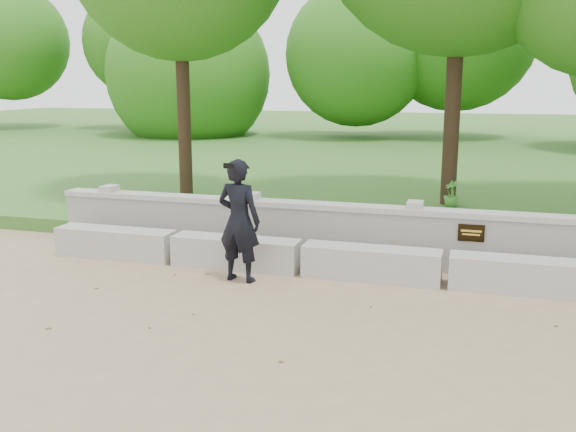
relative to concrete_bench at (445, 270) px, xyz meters
name	(u,v)px	position (x,y,z in m)	size (l,w,h in m)	color
ground	(434,339)	(0.00, -1.90, -0.22)	(80.00, 80.00, 0.00)	#9B815F
lawn	(467,165)	(0.00, 12.10, -0.10)	(40.00, 22.00, 0.25)	#396623
concrete_bench	(445,270)	(0.00, 0.00, 0.00)	(11.90, 0.45, 0.45)	#A9A69F
parapet_wall	(449,240)	(0.00, 0.70, 0.24)	(12.50, 0.35, 0.90)	#9E9C96
man_main	(239,221)	(-2.72, -0.57, 0.62)	(0.67, 0.60, 1.69)	black
shrub_a	(235,209)	(-3.55, 1.40, 0.36)	(0.36, 0.24, 0.68)	#448C2F
shrub_d	(451,194)	(-0.14, 4.40, 0.29)	(0.30, 0.26, 0.53)	#448C2F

